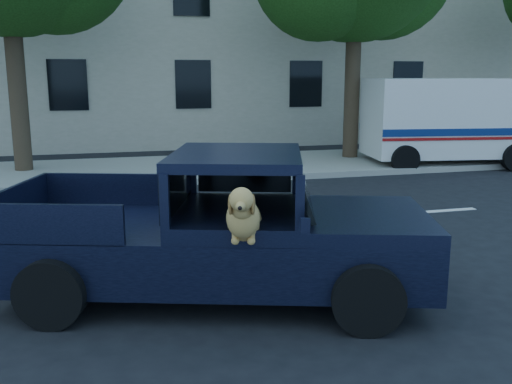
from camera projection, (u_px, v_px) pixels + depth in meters
ground at (295, 301)px, 6.50m from camera, size 120.00×120.00×0.00m
far_sidewalk at (183, 168)px, 15.18m from camera, size 60.00×4.00×0.15m
lane_stripes at (339, 218)px, 10.23m from camera, size 21.60×0.14×0.01m
building_main at (231, 22)px, 21.95m from camera, size 26.00×6.00×9.00m
pickup_truck at (211, 249)px, 6.53m from camera, size 5.06×3.19×1.69m
mail_truck at (444, 129)px, 15.80m from camera, size 4.67×2.79×2.42m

